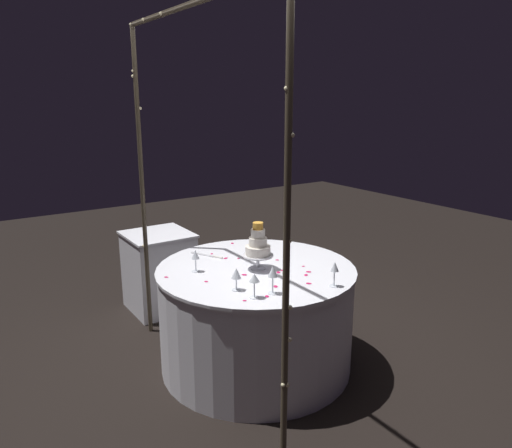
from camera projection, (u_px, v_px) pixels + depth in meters
The scene contains 29 objects.
ground_plane at pixel (256, 363), 3.68m from camera, with size 12.00×12.00×0.00m, color black.
decorative_arch at pixel (195, 159), 3.02m from camera, with size 1.97×0.06×2.51m.
main_table at pixel (256, 317), 3.58m from camera, with size 1.45×1.45×0.78m.
side_table at pixel (159, 271), 4.56m from camera, with size 0.58×0.58×0.75m.
tiered_cake at pixel (258, 246), 3.41m from camera, with size 0.22×0.22×0.35m.
wine_glass_0 at pixel (236, 274), 3.04m from camera, with size 0.06×0.06×0.15m.
wine_glass_1 at pixel (273, 273), 2.98m from camera, with size 0.06×0.06×0.18m.
wine_glass_2 at pixel (195, 256), 3.37m from camera, with size 0.06×0.06×0.16m.
wine_glass_3 at pixel (335, 268), 3.10m from camera, with size 0.06×0.06×0.17m.
wine_glass_4 at pixel (254, 279), 2.92m from camera, with size 0.06×0.06×0.16m.
cake_knife at pixel (209, 256), 3.73m from camera, with size 0.27×0.15×0.01m.
rose_petal_0 at pixel (277, 260), 3.64m from camera, with size 0.03×0.02×0.00m, color #C61951.
rose_petal_1 at pixel (245, 301), 2.91m from camera, with size 0.02×0.02×0.00m, color #C61951.
rose_petal_2 at pixel (282, 270), 3.42m from camera, with size 0.03×0.02×0.00m, color #C61951.
rose_petal_3 at pixel (206, 282), 3.21m from camera, with size 0.03×0.02×0.00m, color #C61951.
rose_petal_4 at pixel (278, 272), 3.38m from camera, with size 0.04×0.03×0.00m, color #C61951.
rose_petal_5 at pixel (267, 296), 2.97m from camera, with size 0.03×0.02×0.00m, color #C61951.
rose_petal_6 at pixel (276, 286), 3.13m from camera, with size 0.04×0.03×0.00m, color #C61951.
rose_petal_7 at pixel (239, 258), 3.68m from camera, with size 0.02×0.02×0.00m, color #C61951.
rose_petal_8 at pixel (309, 283), 3.18m from camera, with size 0.04×0.03×0.00m, color #C61951.
rose_petal_9 at pixel (303, 266), 3.50m from camera, with size 0.02×0.02×0.00m, color #C61951.
rose_petal_10 at pixel (166, 277), 3.29m from camera, with size 0.03×0.02×0.00m, color #C61951.
rose_petal_11 at pixel (306, 275), 3.33m from camera, with size 0.04×0.03×0.00m, color #C61951.
rose_petal_12 at pixel (244, 275), 3.33m from camera, with size 0.04×0.03×0.00m, color #C61951.
rose_petal_13 at pixel (226, 258), 3.68m from camera, with size 0.04×0.03×0.00m, color #C61951.
rose_petal_14 at pixel (232, 243), 4.06m from camera, with size 0.03×0.02×0.00m, color #C61951.
rose_petal_15 at pixel (309, 272), 3.39m from camera, with size 0.04×0.03×0.00m, color #C61951.
rose_petal_16 at pixel (212, 254), 3.78m from camera, with size 0.03×0.02×0.00m, color #C61951.
rose_petal_17 at pixel (286, 295), 3.00m from camera, with size 0.03×0.02×0.00m, color #C61951.
Camera 1 is at (-2.73, 1.84, 1.97)m, focal length 33.72 mm.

